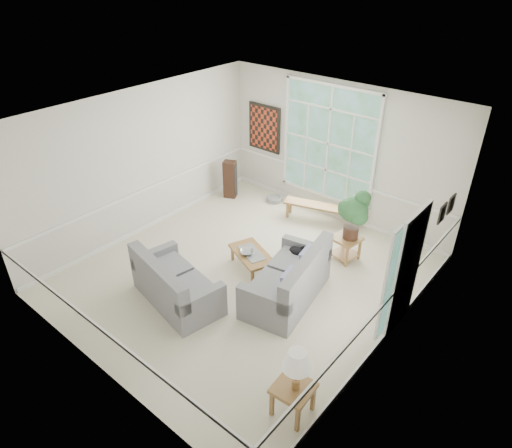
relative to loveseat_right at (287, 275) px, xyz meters
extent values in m
cube|color=beige|center=(-0.96, 0.03, -0.49)|extent=(5.50, 6.00, 0.01)
cube|color=white|center=(-0.96, 0.03, 2.52)|extent=(5.50, 6.00, 0.02)
cube|color=silver|center=(-0.96, 3.03, 1.02)|extent=(5.50, 0.02, 3.00)
cube|color=silver|center=(-0.96, -2.97, 1.02)|extent=(5.50, 0.02, 3.00)
cube|color=silver|center=(-3.71, 0.03, 1.02)|extent=(0.02, 6.00, 3.00)
cube|color=silver|center=(1.79, 0.03, 1.02)|extent=(0.02, 6.00, 3.00)
cube|color=white|center=(-1.16, 2.99, 1.17)|extent=(2.30, 0.08, 2.40)
cube|color=white|center=(1.75, 0.63, 0.57)|extent=(0.08, 0.90, 2.10)
cube|color=white|center=(1.75, 0.00, 0.67)|extent=(0.08, 0.26, 1.90)
cube|color=maroon|center=(-2.91, 2.98, 1.12)|extent=(0.90, 0.06, 1.10)
cube|color=black|center=(1.75, 1.78, 1.07)|extent=(0.04, 0.26, 0.32)
cube|color=black|center=(1.75, 2.18, 1.07)|extent=(0.04, 0.26, 0.32)
cube|color=slate|center=(0.00, 0.00, 0.00)|extent=(1.24, 1.93, 0.97)
cube|color=slate|center=(-1.37, -1.24, -0.03)|extent=(1.81, 1.18, 0.91)
cube|color=olive|center=(-0.99, 0.25, -0.30)|extent=(1.09, 0.85, 0.36)
imported|color=#97979C|center=(-1.04, 0.19, -0.09)|extent=(0.45, 0.45, 0.08)
cube|color=olive|center=(-0.95, 2.57, -0.29)|extent=(1.70, 0.82, 0.39)
cube|color=olive|center=(0.18, 1.67, -0.24)|extent=(0.55, 0.55, 0.49)
cube|color=olive|center=(1.44, -1.79, -0.24)|extent=(0.51, 0.51, 0.49)
cylinder|color=gray|center=(-2.32, 2.66, -0.43)|extent=(0.49, 0.49, 0.12)
cube|color=#361E15|center=(-3.29, 2.16, -0.02)|extent=(0.35, 0.32, 0.92)
ellipsoid|color=black|center=(-0.22, 0.60, 0.08)|extent=(0.36, 0.30, 0.14)
camera|label=1|loc=(3.53, -5.03, 4.73)|focal=32.00mm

